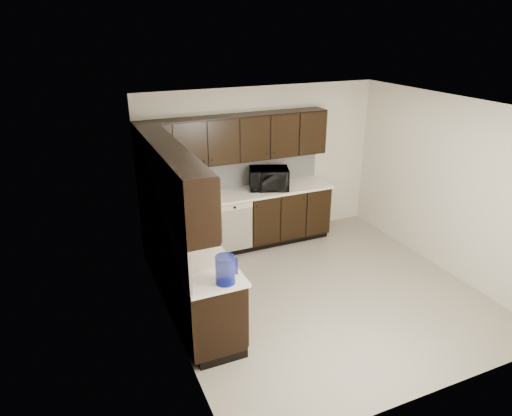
{
  "coord_description": "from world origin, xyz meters",
  "views": [
    {
      "loc": [
        -2.91,
        -4.5,
        3.41
      ],
      "look_at": [
        -0.7,
        0.6,
        1.13
      ],
      "focal_mm": 32.0,
      "sensor_mm": 36.0,
      "label": 1
    }
  ],
  "objects": [
    {
      "name": "floor",
      "position": [
        0.0,
        0.0,
        0.0
      ],
      "size": [
        4.0,
        4.0,
        0.0
      ],
      "primitive_type": "plane",
      "color": "#9E9683",
      "rests_on": "ground"
    },
    {
      "name": "ceiling",
      "position": [
        0.0,
        0.0,
        2.5
      ],
      "size": [
        4.0,
        4.0,
        0.0
      ],
      "primitive_type": "plane",
      "rotation": [
        3.14,
        0.0,
        0.0
      ],
      "color": "white",
      "rests_on": "wall_back"
    },
    {
      "name": "wall_back",
      "position": [
        0.0,
        2.0,
        1.25
      ],
      "size": [
        4.0,
        0.02,
        2.5
      ],
      "primitive_type": "cube",
      "color": "beige",
      "rests_on": "floor"
    },
    {
      "name": "wall_left",
      "position": [
        -2.0,
        0.0,
        1.25
      ],
      "size": [
        0.02,
        4.0,
        2.5
      ],
      "primitive_type": "cube",
      "color": "beige",
      "rests_on": "floor"
    },
    {
      "name": "wall_right",
      "position": [
        2.0,
        0.0,
        1.25
      ],
      "size": [
        0.02,
        4.0,
        2.5
      ],
      "primitive_type": "cube",
      "color": "beige",
      "rests_on": "floor"
    },
    {
      "name": "wall_front",
      "position": [
        0.0,
        -2.0,
        1.25
      ],
      "size": [
        4.0,
        0.02,
        2.5
      ],
      "primitive_type": "cube",
      "color": "beige",
      "rests_on": "floor"
    },
    {
      "name": "lower_cabinets",
      "position": [
        -1.01,
        1.11,
        0.41
      ],
      "size": [
        3.0,
        2.8,
        0.9
      ],
      "color": "black",
      "rests_on": "floor"
    },
    {
      "name": "countertop",
      "position": [
        -1.01,
        1.11,
        0.92
      ],
      "size": [
        3.03,
        2.83,
        0.04
      ],
      "color": "white",
      "rests_on": "lower_cabinets"
    },
    {
      "name": "backsplash",
      "position": [
        -1.22,
        1.32,
        1.18
      ],
      "size": [
        3.0,
        2.8,
        0.48
      ],
      "color": "beige",
      "rests_on": "countertop"
    },
    {
      "name": "upper_cabinets",
      "position": [
        -1.1,
        1.2,
        1.77
      ],
      "size": [
        3.0,
        2.8,
        0.7
      ],
      "color": "black",
      "rests_on": "wall_back"
    },
    {
      "name": "dishwasher",
      "position": [
        -0.7,
        1.41,
        0.55
      ],
      "size": [
        0.58,
        0.04,
        0.78
      ],
      "color": "beige",
      "rests_on": "lower_cabinets"
    },
    {
      "name": "sink",
      "position": [
        -1.68,
        -0.01,
        0.88
      ],
      "size": [
        0.54,
        0.82,
        0.42
      ],
      "color": "beige",
      "rests_on": "countertop"
    },
    {
      "name": "microwave",
      "position": [
        -0.01,
        1.68,
        1.11
      ],
      "size": [
        0.72,
        0.6,
        0.34
      ],
      "primitive_type": "imported",
      "rotation": [
        0.0,
        0.0,
        -0.35
      ],
      "color": "black",
      "rests_on": "countertop"
    },
    {
      "name": "soap_bottle_a",
      "position": [
        -1.48,
        0.5,
        1.04
      ],
      "size": [
        0.1,
        0.1,
        0.2
      ],
      "primitive_type": "imported",
      "rotation": [
        0.0,
        0.0,
        0.16
      ],
      "color": "gray",
      "rests_on": "countertop"
    },
    {
      "name": "soap_bottle_b",
      "position": [
        -1.81,
        0.98,
        1.06
      ],
      "size": [
        0.11,
        0.11,
        0.24
      ],
      "primitive_type": "imported",
      "rotation": [
        0.0,
        0.0,
        -0.24
      ],
      "color": "gray",
      "rests_on": "countertop"
    },
    {
      "name": "toaster_oven",
      "position": [
        -1.49,
        1.69,
        1.06
      ],
      "size": [
        0.47,
        0.42,
        0.25
      ],
      "primitive_type": "cube",
      "rotation": [
        0.0,
        0.0,
        -0.38
      ],
      "color": "silver",
      "rests_on": "countertop"
    },
    {
      "name": "storage_bin",
      "position": [
        -1.63,
        0.9,
        1.04
      ],
      "size": [
        0.6,
        0.52,
        0.2
      ],
      "primitive_type": "cube",
      "rotation": [
        0.0,
        0.0,
        -0.34
      ],
      "color": "white",
      "rests_on": "countertop"
    },
    {
      "name": "blue_pitcher",
      "position": [
        -1.6,
        -0.7,
        1.09
      ],
      "size": [
        0.24,
        0.24,
        0.3
      ],
      "primitive_type": "cylinder",
      "rotation": [
        0.0,
        0.0,
        -0.24
      ],
      "color": "navy",
      "rests_on": "countertop"
    },
    {
      "name": "teal_tumbler",
      "position": [
        -1.51,
        1.12,
        1.03
      ],
      "size": [
        0.09,
        0.09,
        0.17
      ],
      "primitive_type": "cylinder",
      "rotation": [
        0.0,
        0.0,
        -0.13
      ],
      "color": "#0B7F82",
      "rests_on": "countertop"
    },
    {
      "name": "paper_towel_roll",
      "position": [
        -1.54,
        1.35,
        1.1
      ],
      "size": [
        0.17,
        0.17,
        0.32
      ],
      "primitive_type": "cylinder",
      "rotation": [
        0.0,
        0.0,
        0.2
      ],
      "color": "white",
      "rests_on": "countertop"
    }
  ]
}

